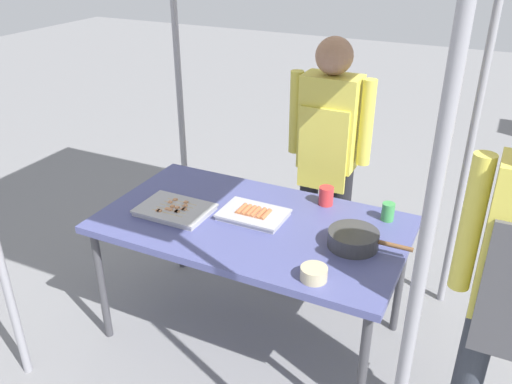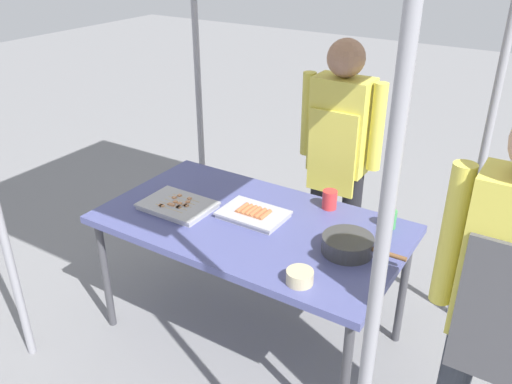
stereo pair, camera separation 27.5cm
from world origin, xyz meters
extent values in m
plane|color=slate|center=(0.00, 0.00, 0.00)|extent=(18.00, 18.00, 0.00)
cube|color=#4C518C|center=(0.00, 0.00, 0.73)|extent=(1.60, 0.90, 0.04)
cylinder|color=#3F3F44|center=(-0.74, -0.39, 0.35)|extent=(0.04, 0.04, 0.71)
cylinder|color=#3F3F44|center=(0.74, -0.39, 0.35)|extent=(0.04, 0.04, 0.71)
cylinder|color=#3F3F44|center=(-0.74, 0.39, 0.35)|extent=(0.04, 0.04, 0.71)
cylinder|color=#3F3F44|center=(0.74, 0.39, 0.35)|extent=(0.04, 0.04, 0.71)
cylinder|color=gray|center=(0.95, -0.80, 1.12)|extent=(0.04, 0.04, 2.25)
cylinder|color=gray|center=(-0.95, 0.80, 1.12)|extent=(0.04, 0.04, 2.25)
cylinder|color=gray|center=(0.95, 0.80, 1.12)|extent=(0.04, 0.04, 2.25)
cube|color=#ADADB2|center=(-0.01, 0.04, 0.76)|extent=(0.34, 0.23, 0.02)
cube|color=#ADADB2|center=(-0.01, 0.04, 0.78)|extent=(0.35, 0.24, 0.01)
cylinder|color=#B7663D|center=(-0.08, 0.04, 0.78)|extent=(0.03, 0.11, 0.03)
cylinder|color=#B7663D|center=(-0.05, 0.04, 0.78)|extent=(0.03, 0.11, 0.03)
cylinder|color=#B7663D|center=(-0.03, 0.04, 0.78)|extent=(0.03, 0.11, 0.03)
cylinder|color=#B7663D|center=(0.00, 0.04, 0.78)|extent=(0.03, 0.11, 0.03)
cylinder|color=#B7663D|center=(0.03, 0.04, 0.78)|extent=(0.03, 0.11, 0.03)
cylinder|color=#B7663D|center=(0.06, 0.04, 0.78)|extent=(0.03, 0.11, 0.03)
cube|color=#ADADB2|center=(-0.42, -0.10, 0.76)|extent=(0.37, 0.27, 0.02)
cube|color=#ADADB2|center=(-0.42, -0.10, 0.78)|extent=(0.39, 0.28, 0.01)
cylinder|color=tan|center=(-0.42, -0.17, 0.78)|extent=(0.19, 0.01, 0.01)
cube|color=tan|center=(-0.46, -0.17, 0.78)|extent=(0.02, 0.02, 0.02)
cube|color=tan|center=(-0.47, -0.17, 0.78)|extent=(0.02, 0.02, 0.02)
cylinder|color=tan|center=(-0.42, -0.13, 0.78)|extent=(0.19, 0.01, 0.01)
cube|color=tan|center=(-0.44, -0.13, 0.78)|extent=(0.02, 0.02, 0.02)
cube|color=tan|center=(-0.38, -0.13, 0.78)|extent=(0.02, 0.02, 0.02)
cube|color=tan|center=(-0.38, -0.13, 0.78)|extent=(0.02, 0.02, 0.02)
cube|color=tan|center=(-0.42, -0.13, 0.78)|extent=(0.02, 0.02, 0.02)
cylinder|color=tan|center=(-0.42, -0.10, 0.78)|extent=(0.19, 0.01, 0.01)
cube|color=tan|center=(-0.35, -0.10, 0.78)|extent=(0.02, 0.02, 0.02)
cube|color=tan|center=(-0.43, -0.10, 0.78)|extent=(0.02, 0.02, 0.02)
cube|color=tan|center=(-0.36, -0.10, 0.78)|extent=(0.02, 0.02, 0.02)
cube|color=tan|center=(-0.40, -0.10, 0.78)|extent=(0.02, 0.02, 0.02)
cylinder|color=tan|center=(-0.42, -0.06, 0.78)|extent=(0.19, 0.01, 0.01)
cube|color=tan|center=(-0.37, -0.06, 0.78)|extent=(0.02, 0.02, 0.02)
cube|color=tan|center=(-0.47, -0.06, 0.78)|extent=(0.02, 0.02, 0.02)
cylinder|color=tan|center=(-0.42, -0.03, 0.78)|extent=(0.19, 0.01, 0.01)
cube|color=tan|center=(-0.39, -0.03, 0.78)|extent=(0.02, 0.02, 0.02)
cube|color=tan|center=(-0.46, -0.03, 0.78)|extent=(0.02, 0.02, 0.02)
cylinder|color=#38383A|center=(0.55, 0.00, 0.79)|extent=(0.25, 0.25, 0.08)
cylinder|color=brown|center=(0.75, 0.00, 0.81)|extent=(0.16, 0.02, 0.02)
cylinder|color=#386B33|center=(0.55, 0.00, 0.82)|extent=(0.23, 0.23, 0.01)
cylinder|color=#BFB28C|center=(0.47, -0.34, 0.78)|extent=(0.12, 0.12, 0.06)
cylinder|color=red|center=(0.29, 0.35, 0.80)|extent=(0.08, 0.08, 0.10)
cylinder|color=#3F994C|center=(0.64, 0.33, 0.80)|extent=(0.07, 0.07, 0.10)
cylinder|color=black|center=(0.05, 0.74, 0.40)|extent=(0.12, 0.12, 0.80)
cylinder|color=black|center=(0.27, 0.74, 0.40)|extent=(0.12, 0.12, 0.80)
cube|color=#D8CC4C|center=(0.16, 0.74, 1.09)|extent=(0.34, 0.20, 0.57)
cube|color=#D8CC4C|center=(0.16, 0.63, 0.95)|extent=(0.30, 0.02, 0.51)
cylinder|color=#D8CC4C|center=(-0.06, 0.74, 1.12)|extent=(0.08, 0.08, 0.51)
cylinder|color=#D8CC4C|center=(0.38, 0.74, 1.12)|extent=(0.08, 0.08, 0.51)
sphere|color=#9E7256|center=(0.16, 0.74, 1.48)|extent=(0.22, 0.22, 0.22)
cylinder|color=#D8CC4C|center=(1.05, -0.35, 1.18)|extent=(0.08, 0.08, 0.54)
camera|label=1|loc=(1.07, -2.16, 2.14)|focal=37.08mm
camera|label=2|loc=(1.31, -2.02, 2.14)|focal=37.08mm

